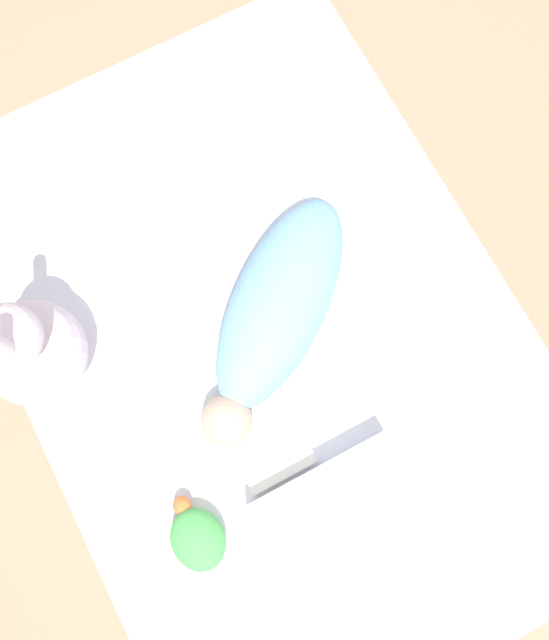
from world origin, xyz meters
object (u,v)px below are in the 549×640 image
Objects in this scene: swaddled_baby at (276,310)px; bunny_plush at (29,350)px; pillow at (361,557)px; turtle_plush at (197,538)px.

bunny_plush is (0.15, 0.48, 0.07)m from swaddled_baby.
pillow is 0.95× the size of bunny_plush.
swaddled_baby is 1.34× the size of pillow.
swaddled_baby reaches higher than turtle_plush.
pillow is at bearing -124.31° from turtle_plush.
turtle_plush is (-0.34, 0.36, -0.03)m from swaddled_baby.
swaddled_baby is 0.49m from turtle_plush.
turtle_plush is at bearing -165.45° from bunny_plush.
swaddled_baby is 0.51m from bunny_plush.
swaddled_baby is at bearing -9.29° from pillow.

